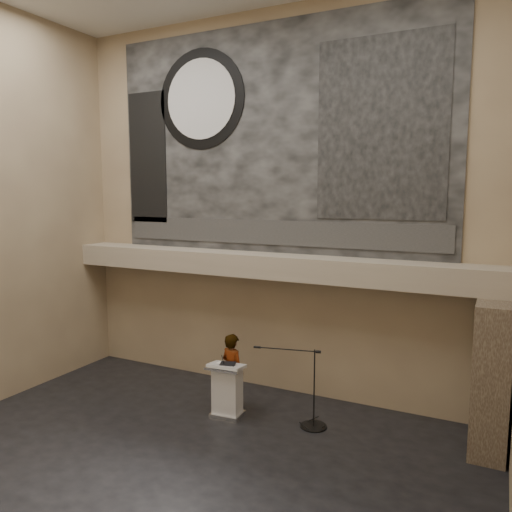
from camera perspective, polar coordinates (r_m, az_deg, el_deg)
The scene contains 17 objects.
floor at distance 9.03m, azimuth -9.90°, elevation -23.07°, with size 10.00×10.00×0.00m, color black.
wall_back at distance 11.26m, azimuth 1.83°, elevation 5.78°, with size 10.00×0.02×8.50m, color #826C52.
soffit at distance 11.01m, azimuth 0.93°, elevation -1.05°, with size 10.00×0.80×0.50m, color gray.
sprinkler_left at distance 11.78m, azimuth -6.22°, elevation -1.92°, with size 0.04×0.04×0.06m, color #B2893D.
sprinkler_right at distance 10.34m, azimuth 10.36°, elevation -3.29°, with size 0.04×0.04×0.06m, color #B2893D.
banner at distance 11.28m, azimuth 1.79°, elevation 13.15°, with size 8.00×0.05×5.00m, color black.
banner_text_strip at distance 11.22m, azimuth 1.67°, elevation 2.70°, with size 7.76×0.02×0.55m, color #2C2C2C.
banner_clock_rim at distance 12.25m, azimuth -6.31°, elevation 17.38°, with size 2.30×2.30×0.02m, color black.
banner_clock_face at distance 12.23m, azimuth -6.37°, elevation 17.39°, with size 1.84×1.84×0.02m, color silver.
banner_building_print at distance 10.48m, azimuth 14.07°, elevation 13.94°, with size 2.60×0.02×3.60m, color black.
banner_brick_print at distance 13.02m, azimuth -12.27°, elevation 10.89°, with size 1.10×0.02×3.20m, color black.
stone_pier at distance 9.90m, azimuth 25.32°, elevation -12.27°, with size 0.60×1.40×2.70m, color #45382A.
lectern at distance 10.52m, azimuth -3.31°, elevation -15.03°, with size 0.73×0.55×1.13m.
binder at distance 10.27m, azimuth -3.26°, elevation -12.23°, with size 0.30×0.24×0.04m, color black.
papers at distance 10.33m, azimuth -4.09°, elevation -12.20°, with size 0.21×0.29×0.01m, color silver.
speaker_person at distance 10.76m, azimuth -2.70°, elevation -13.04°, with size 0.59×0.39×1.62m, color white.
mic_stand at distance 10.26m, azimuth 6.37°, elevation -17.62°, with size 1.43×0.53×1.56m.
Camera 1 is at (4.70, -6.22, 4.55)m, focal length 35.00 mm.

